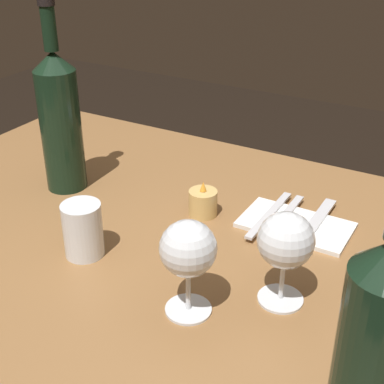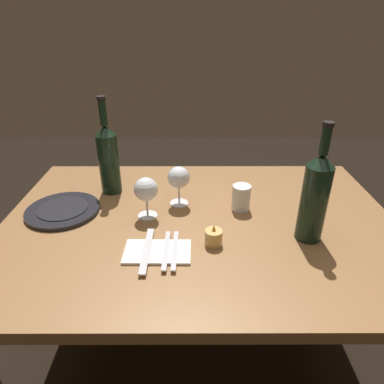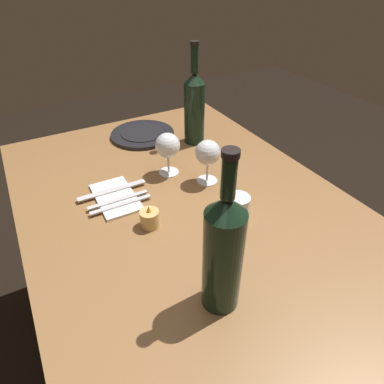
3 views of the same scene
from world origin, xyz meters
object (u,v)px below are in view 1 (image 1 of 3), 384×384
object	(u,v)px
votive_candle	(203,203)
folded_napkin	(296,225)
wine_glass_left	(188,251)
fork_inner	(282,218)
wine_bottle	(60,119)
table_knife	(312,226)
wine_bottle_second	(376,347)
water_tumbler	(83,232)
wine_glass_right	(286,243)
fork_outer	(269,215)

from	to	relation	value
votive_candle	folded_napkin	world-z (taller)	votive_candle
wine_glass_left	fork_inner	size ratio (longest dim) A/B	0.79
wine_bottle	folded_napkin	bearing A→B (deg)	9.65
wine_bottle	folded_napkin	world-z (taller)	wine_bottle
table_knife	votive_candle	bearing A→B (deg)	-167.70
wine_bottle_second	folded_napkin	distance (m)	0.46
wine_bottle	fork_inner	distance (m)	0.45
votive_candle	table_knife	world-z (taller)	votive_candle
water_tumbler	votive_candle	size ratio (longest dim) A/B	1.35
wine_bottle_second	fork_inner	size ratio (longest dim) A/B	2.00
votive_candle	fork_inner	world-z (taller)	votive_candle
votive_candle	folded_napkin	xyz separation A→B (m)	(0.16, 0.04, -0.02)
wine_bottle	votive_candle	world-z (taller)	wine_bottle
wine_glass_right	wine_bottle	distance (m)	0.52
wine_glass_right	table_knife	size ratio (longest dim) A/B	0.67
wine_bottle	wine_glass_left	bearing A→B (deg)	-27.59
wine_bottle_second	table_knife	distance (m)	0.44
wine_glass_left	fork_outer	size ratio (longest dim) A/B	0.79
folded_napkin	fork_outer	xyz separation A→B (m)	(-0.05, 0.00, 0.01)
folded_napkin	table_knife	xyz separation A→B (m)	(0.03, 0.00, 0.01)
water_tumbler	fork_outer	world-z (taller)	water_tumbler
wine_bottle	fork_inner	world-z (taller)	wine_bottle
wine_glass_right	fork_outer	bearing A→B (deg)	116.65
wine_glass_right	fork_inner	distance (m)	0.23
wine_bottle	wine_glass_right	bearing A→B (deg)	-13.78
votive_candle	wine_bottle_second	bearing A→B (deg)	-42.78
folded_napkin	wine_glass_right	bearing A→B (deg)	-75.86
wine_glass_left	wine_bottle	size ratio (longest dim) A/B	0.40
fork_inner	fork_outer	size ratio (longest dim) A/B	1.00
water_tumbler	table_knife	size ratio (longest dim) A/B	0.43
votive_candle	fork_outer	world-z (taller)	votive_candle
wine_glass_left	wine_glass_right	bearing A→B (deg)	39.38
votive_candle	table_knife	distance (m)	0.20
wine_glass_left	wine_glass_right	world-z (taller)	wine_glass_left
wine_glass_right	folded_napkin	world-z (taller)	wine_glass_right
water_tumbler	folded_napkin	distance (m)	0.37
wine_bottle	table_knife	world-z (taller)	wine_bottle
wine_glass_right	wine_bottle_second	world-z (taller)	wine_bottle_second
wine_bottle	fork_outer	size ratio (longest dim) A/B	2.00
wine_glass_right	folded_napkin	bearing A→B (deg)	104.14
folded_napkin	wine_glass_left	bearing A→B (deg)	-100.58
wine_glass_left	wine_glass_right	size ratio (longest dim) A/B	1.01
votive_candle	fork_inner	bearing A→B (deg)	16.98
wine_glass_right	table_knife	xyz separation A→B (m)	(-0.02, 0.20, -0.09)
fork_inner	table_knife	distance (m)	0.06
wine_glass_left	folded_napkin	xyz separation A→B (m)	(0.05, 0.29, -0.10)
wine_glass_left	votive_candle	distance (m)	0.28
fork_outer	wine_glass_left	bearing A→B (deg)	-90.66
wine_bottle_second	fork_outer	world-z (taller)	wine_bottle_second
water_tumbler	votive_candle	world-z (taller)	water_tumbler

